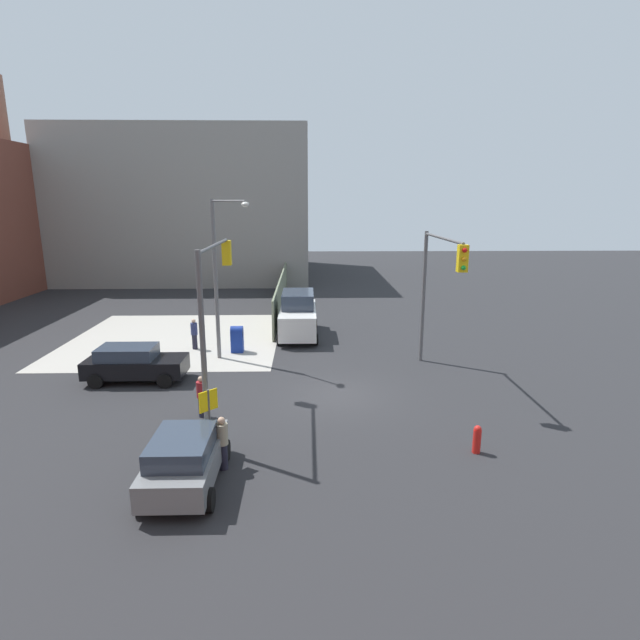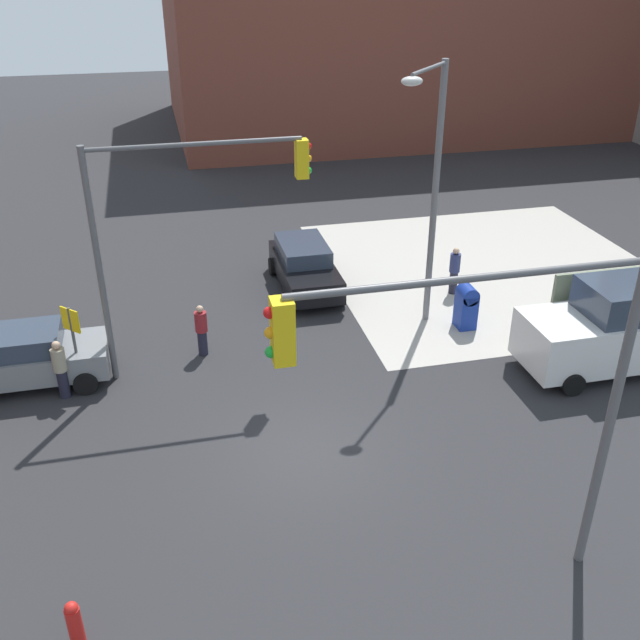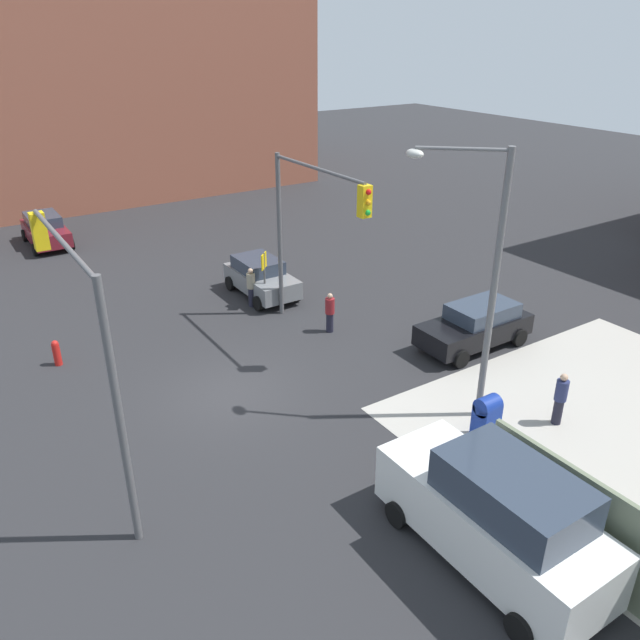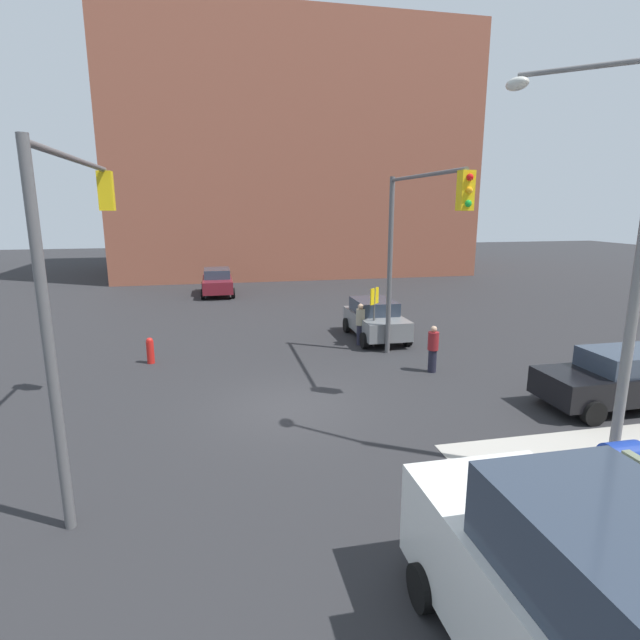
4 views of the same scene
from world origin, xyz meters
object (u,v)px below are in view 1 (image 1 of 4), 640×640
(smokestack, at_px, (6,183))
(pedestrian_walking_north, at_px, (202,396))
(pedestrian_waiting, at_px, (194,334))
(coupe_black, at_px, (134,363))
(traffic_signal_se_corner, at_px, (437,276))
(van_white_delivery, at_px, (298,315))
(pedestrian_crossing, at_px, (222,442))
(fire_hydrant, at_px, (477,439))
(mailbox_blue, at_px, (237,338))
(coupe_gray, at_px, (185,458))
(traffic_signal_nw_corner, at_px, (214,297))
(street_lamp_corner, at_px, (220,268))

(smokestack, relative_size, pedestrian_walking_north, 11.96)
(pedestrian_walking_north, bearing_deg, pedestrian_waiting, 153.23)
(smokestack, relative_size, coupe_black, 4.37)
(pedestrian_waiting, bearing_deg, traffic_signal_se_corner, -5.34)
(van_white_delivery, height_order, pedestrian_crossing, van_white_delivery)
(smokestack, height_order, fire_hydrant, smokestack)
(smokestack, bearing_deg, mailbox_blue, -134.26)
(traffic_signal_se_corner, distance_m, mailbox_blue, 11.05)
(coupe_gray, xyz_separation_m, pedestrian_walking_north, (4.66, 0.48, -0.02))
(traffic_signal_nw_corner, bearing_deg, fire_hydrant, -107.27)
(coupe_gray, bearing_deg, traffic_signal_nw_corner, -2.83)
(van_white_delivery, bearing_deg, coupe_gray, 169.70)
(fire_hydrant, bearing_deg, van_white_delivery, 22.63)
(coupe_gray, height_order, pedestrian_waiting, pedestrian_waiting)
(coupe_gray, bearing_deg, coupe_black, 26.65)
(traffic_signal_nw_corner, distance_m, pedestrian_waiting, 10.26)
(traffic_signal_se_corner, height_order, coupe_gray, traffic_signal_se_corner)
(smokestack, xyz_separation_m, coupe_gray, (-37.22, -25.28, -8.71))
(street_lamp_corner, relative_size, coupe_gray, 2.04)
(smokestack, distance_m, coupe_black, 36.58)
(traffic_signal_se_corner, xyz_separation_m, pedestrian_walking_north, (-4.12, 9.70, -3.85))
(street_lamp_corner, bearing_deg, mailbox_blue, -22.83)
(traffic_signal_nw_corner, bearing_deg, coupe_black, 47.12)
(coupe_gray, bearing_deg, street_lamp_corner, 3.98)
(pedestrian_crossing, bearing_deg, van_white_delivery, 41.45)
(traffic_signal_nw_corner, distance_m, coupe_gray, 5.79)
(traffic_signal_se_corner, bearing_deg, mailbox_blue, 66.77)
(street_lamp_corner, xyz_separation_m, fire_hydrant, (-9.95, -9.72, -4.22))
(coupe_black, distance_m, pedestrian_walking_north, 5.44)
(fire_hydrant, bearing_deg, pedestrian_walking_north, 72.30)
(pedestrian_waiting, bearing_deg, van_white_delivery, 40.96)
(traffic_signal_nw_corner, bearing_deg, traffic_signal_se_corner, -63.86)
(traffic_signal_se_corner, relative_size, coupe_black, 1.49)
(fire_hydrant, xyz_separation_m, pedestrian_walking_north, (3.00, 9.40, 0.34))
(smokestack, relative_size, pedestrian_crossing, 11.30)
(van_white_delivery, bearing_deg, coupe_black, 136.14)
(van_white_delivery, relative_size, pedestrian_waiting, 3.20)
(smokestack, height_order, traffic_signal_se_corner, smokestack)
(coupe_black, bearing_deg, pedestrian_waiting, -18.14)
(coupe_gray, relative_size, pedestrian_walking_north, 2.46)
(traffic_signal_nw_corner, xyz_separation_m, pedestrian_waiting, (9.09, 2.90, -3.77))
(traffic_signal_se_corner, height_order, mailbox_blue, traffic_signal_se_corner)
(street_lamp_corner, relative_size, pedestrian_crossing, 4.73)
(pedestrian_waiting, bearing_deg, fire_hydrant, -29.36)
(pedestrian_crossing, height_order, pedestrian_walking_north, pedestrian_crossing)
(smokestack, relative_size, van_white_delivery, 3.54)
(traffic_signal_nw_corner, relative_size, street_lamp_corner, 0.81)
(street_lamp_corner, relative_size, fire_hydrant, 8.51)
(traffic_signal_se_corner, relative_size, pedestrian_crossing, 3.85)
(street_lamp_corner, distance_m, pedestrian_crossing, 11.54)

